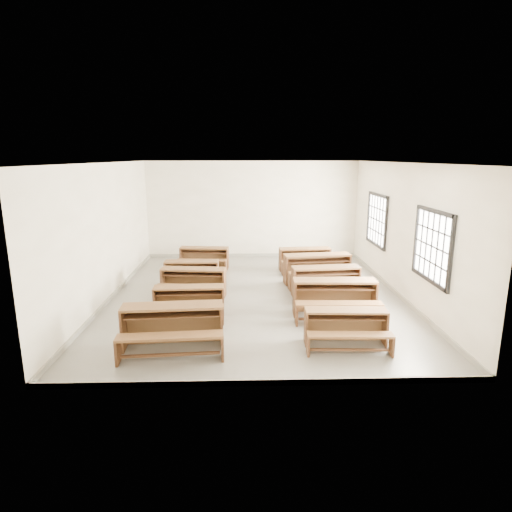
{
  "coord_description": "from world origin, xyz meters",
  "views": [
    {
      "loc": [
        -0.3,
        -10.01,
        3.34
      ],
      "look_at": [
        0.0,
        0.0,
        1.0
      ],
      "focal_mm": 30.0,
      "sensor_mm": 36.0,
      "label": 1
    }
  ],
  "objects_px": {
    "desk_set_0": "(173,324)",
    "desk_set_8": "(318,267)",
    "desk_set_4": "(204,256)",
    "desk_set_7": "(326,279)",
    "desk_set_9": "(305,258)",
    "desk_set_6": "(335,295)",
    "desk_set_2": "(193,280)",
    "desk_set_3": "(192,271)",
    "desk_set_5": "(346,325)",
    "desk_set_1": "(189,300)"
  },
  "relations": [
    {
      "from": "desk_set_2",
      "to": "desk_set_5",
      "type": "xyz_separation_m",
      "value": [
        3.06,
        -2.84,
        -0.02
      ]
    },
    {
      "from": "desk_set_9",
      "to": "desk_set_0",
      "type": "bearing_deg",
      "value": -124.29
    },
    {
      "from": "desk_set_8",
      "to": "desk_set_6",
      "type": "bearing_deg",
      "value": -97.34
    },
    {
      "from": "desk_set_1",
      "to": "desk_set_7",
      "type": "distance_m",
      "value": 3.41
    },
    {
      "from": "desk_set_2",
      "to": "desk_set_4",
      "type": "height_order",
      "value": "desk_set_2"
    },
    {
      "from": "desk_set_5",
      "to": "desk_set_9",
      "type": "relative_size",
      "value": 0.96
    },
    {
      "from": "desk_set_0",
      "to": "desk_set_2",
      "type": "relative_size",
      "value": 1.12
    },
    {
      "from": "desk_set_1",
      "to": "desk_set_3",
      "type": "bearing_deg",
      "value": 93.26
    },
    {
      "from": "desk_set_7",
      "to": "desk_set_8",
      "type": "height_order",
      "value": "desk_set_8"
    },
    {
      "from": "desk_set_7",
      "to": "desk_set_3",
      "type": "bearing_deg",
      "value": 157.52
    },
    {
      "from": "desk_set_3",
      "to": "desk_set_9",
      "type": "height_order",
      "value": "desk_set_9"
    },
    {
      "from": "desk_set_0",
      "to": "desk_set_2",
      "type": "xyz_separation_m",
      "value": [
        0.03,
        2.89,
        -0.06
      ]
    },
    {
      "from": "desk_set_1",
      "to": "desk_set_9",
      "type": "bearing_deg",
      "value": 48.97
    },
    {
      "from": "desk_set_2",
      "to": "desk_set_3",
      "type": "xyz_separation_m",
      "value": [
        -0.16,
        1.0,
        -0.04
      ]
    },
    {
      "from": "desk_set_4",
      "to": "desk_set_7",
      "type": "xyz_separation_m",
      "value": [
        3.2,
        -2.74,
        0.05
      ]
    },
    {
      "from": "desk_set_7",
      "to": "desk_set_8",
      "type": "bearing_deg",
      "value": 86.55
    },
    {
      "from": "desk_set_4",
      "to": "desk_set_8",
      "type": "xyz_separation_m",
      "value": [
        3.17,
        -1.64,
        0.08
      ]
    },
    {
      "from": "desk_set_4",
      "to": "desk_set_8",
      "type": "relative_size",
      "value": 0.82
    },
    {
      "from": "desk_set_1",
      "to": "desk_set_2",
      "type": "height_order",
      "value": "desk_set_2"
    },
    {
      "from": "desk_set_0",
      "to": "desk_set_1",
      "type": "distance_m",
      "value": 1.54
    },
    {
      "from": "desk_set_3",
      "to": "desk_set_9",
      "type": "xyz_separation_m",
      "value": [
        3.21,
        1.35,
        0.03
      ]
    },
    {
      "from": "desk_set_2",
      "to": "desk_set_6",
      "type": "height_order",
      "value": "desk_set_6"
    },
    {
      "from": "desk_set_9",
      "to": "desk_set_1",
      "type": "bearing_deg",
      "value": -132.7
    },
    {
      "from": "desk_set_0",
      "to": "desk_set_3",
      "type": "bearing_deg",
      "value": 87.95
    },
    {
      "from": "desk_set_4",
      "to": "desk_set_8",
      "type": "bearing_deg",
      "value": -22.26
    },
    {
      "from": "desk_set_0",
      "to": "desk_set_9",
      "type": "height_order",
      "value": "desk_set_0"
    },
    {
      "from": "desk_set_8",
      "to": "desk_set_7",
      "type": "bearing_deg",
      "value": -95.12
    },
    {
      "from": "desk_set_6",
      "to": "desk_set_9",
      "type": "height_order",
      "value": "desk_set_6"
    },
    {
      "from": "desk_set_0",
      "to": "desk_set_8",
      "type": "bearing_deg",
      "value": 46.48
    },
    {
      "from": "desk_set_2",
      "to": "desk_set_3",
      "type": "bearing_deg",
      "value": 104.67
    },
    {
      "from": "desk_set_4",
      "to": "desk_set_6",
      "type": "bearing_deg",
      "value": -47.1
    },
    {
      "from": "desk_set_8",
      "to": "desk_set_9",
      "type": "relative_size",
      "value": 1.18
    },
    {
      "from": "desk_set_1",
      "to": "desk_set_2",
      "type": "xyz_separation_m",
      "value": [
        -0.07,
        1.36,
        0.02
      ]
    },
    {
      "from": "desk_set_1",
      "to": "desk_set_4",
      "type": "xyz_separation_m",
      "value": [
        -0.03,
        4.01,
        -0.0
      ]
    },
    {
      "from": "desk_set_0",
      "to": "desk_set_1",
      "type": "bearing_deg",
      "value": 82.52
    },
    {
      "from": "desk_set_7",
      "to": "desk_set_8",
      "type": "relative_size",
      "value": 0.92
    },
    {
      "from": "desk_set_5",
      "to": "desk_set_9",
      "type": "distance_m",
      "value": 5.19
    },
    {
      "from": "desk_set_2",
      "to": "desk_set_3",
      "type": "height_order",
      "value": "desk_set_2"
    },
    {
      "from": "desk_set_1",
      "to": "desk_set_2",
      "type": "distance_m",
      "value": 1.36
    },
    {
      "from": "desk_set_8",
      "to": "desk_set_9",
      "type": "distance_m",
      "value": 1.34
    },
    {
      "from": "desk_set_7",
      "to": "desk_set_9",
      "type": "bearing_deg",
      "value": 89.26
    },
    {
      "from": "desk_set_4",
      "to": "desk_set_9",
      "type": "relative_size",
      "value": 0.97
    },
    {
      "from": "desk_set_8",
      "to": "desk_set_1",
      "type": "bearing_deg",
      "value": -149.34
    },
    {
      "from": "desk_set_0",
      "to": "desk_set_5",
      "type": "height_order",
      "value": "desk_set_0"
    },
    {
      "from": "desk_set_1",
      "to": "desk_set_8",
      "type": "height_order",
      "value": "desk_set_8"
    },
    {
      "from": "desk_set_4",
      "to": "desk_set_6",
      "type": "relative_size",
      "value": 0.85
    },
    {
      "from": "desk_set_6",
      "to": "desk_set_7",
      "type": "bearing_deg",
      "value": 89.23
    },
    {
      "from": "desk_set_8",
      "to": "desk_set_9",
      "type": "height_order",
      "value": "desk_set_8"
    },
    {
      "from": "desk_set_5",
      "to": "desk_set_8",
      "type": "height_order",
      "value": "desk_set_8"
    },
    {
      "from": "desk_set_6",
      "to": "desk_set_8",
      "type": "height_order",
      "value": "desk_set_8"
    }
  ]
}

